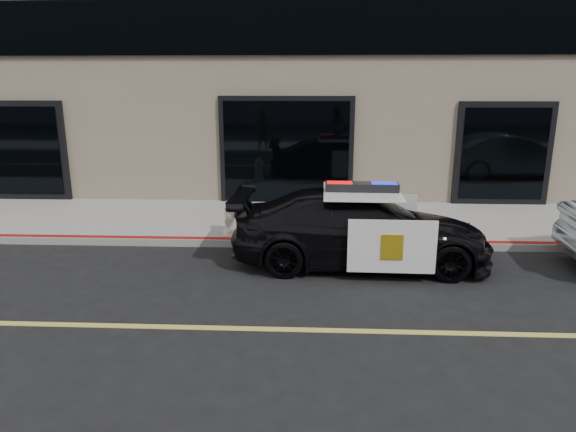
{
  "coord_description": "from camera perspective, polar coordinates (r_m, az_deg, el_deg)",
  "views": [
    {
      "loc": [
        -0.34,
        -6.25,
        3.23
      ],
      "look_at": [
        -0.74,
        2.2,
        1.0
      ],
      "focal_mm": 32.0,
      "sensor_mm": 36.0,
      "label": 1
    }
  ],
  "objects": [
    {
      "name": "fire_hydrant",
      "position": [
        10.69,
        -6.42,
        -0.14
      ],
      "size": [
        0.34,
        0.47,
        0.74
      ],
      "color": "beige",
      "rests_on": "sidewalk_n"
    },
    {
      "name": "ground",
      "position": [
        7.04,
        5.3,
        -12.59
      ],
      "size": [
        120.0,
        120.0,
        0.0
      ],
      "primitive_type": "plane",
      "color": "black",
      "rests_on": "ground"
    },
    {
      "name": "sidewalk_n",
      "position": [
        11.93,
        4.23,
        -0.62
      ],
      "size": [
        60.0,
        3.5,
        0.15
      ],
      "primitive_type": "cube",
      "color": "gray",
      "rests_on": "ground"
    },
    {
      "name": "police_car",
      "position": [
        9.3,
        8.04,
        -1.33
      ],
      "size": [
        2.21,
        4.68,
        1.51
      ],
      "color": "black",
      "rests_on": "ground"
    }
  ]
}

